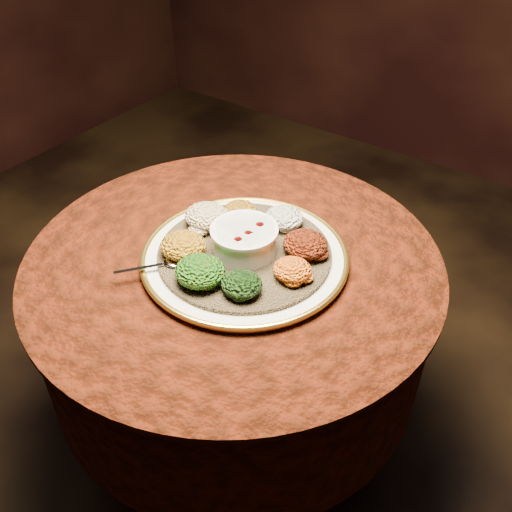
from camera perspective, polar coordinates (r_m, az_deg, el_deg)
The scene contains 13 objects.
table at distance 1.43m, azimuth -2.13°, elevation -5.69°, with size 0.96×0.96×0.73m.
platter at distance 1.29m, azimuth -1.15°, elevation -0.07°, with size 0.59×0.59×0.02m.
injera at distance 1.28m, azimuth -1.15°, elevation 0.31°, with size 0.39×0.39×0.01m, color brown.
stew_bowl at distance 1.25m, azimuth -1.18°, elevation 1.77°, with size 0.15×0.15×0.06m.
spoon at distance 1.25m, azimuth -8.96°, elevation -0.74°, with size 0.10×0.11×0.01m.
portion_ayib at distance 1.34m, azimuth 2.82°, elevation 3.84°, with size 0.09×0.09×0.04m, color beige.
portion_kitfo at distance 1.26m, azimuth 4.96°, elevation 1.20°, with size 0.10×0.10×0.05m, color black.
portion_tikil at distance 1.20m, azimuth 3.65°, elevation -1.39°, with size 0.08×0.08×0.04m, color #BC820F.
portion_gomen at distance 1.16m, azimuth -1.43°, elevation -2.85°, with size 0.09×0.08×0.04m, color black.
portion_mixveg at distance 1.19m, azimuth -5.61°, elevation -1.54°, with size 0.11×0.10×0.05m, color #AE400B.
portion_kik at distance 1.26m, azimuth -7.30°, elevation 1.03°, with size 0.10×0.10×0.05m, color #AC680F.
portion_timatim at distance 1.35m, azimuth -4.94°, elevation 3.99°, with size 0.11×0.10×0.05m, color maroon.
portion_shiro at distance 1.37m, azimuth -1.57°, elevation 4.59°, with size 0.08×0.08×0.04m, color #9A5D12.
Camera 1 is at (0.63, -0.80, 1.55)m, focal length 40.00 mm.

